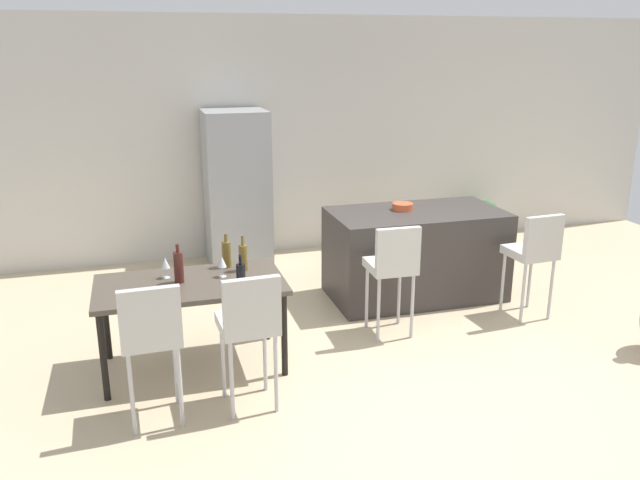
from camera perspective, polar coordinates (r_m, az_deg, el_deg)
name	(u,v)px	position (r m, az deg, el deg)	size (l,w,h in m)	color
ground_plane	(400,349)	(5.73, 7.14, -9.58)	(10.00, 10.00, 0.00)	#C6B28E
back_wall	(307,136)	(8.14, -1.16, 9.20)	(10.00, 0.12, 2.90)	beige
kitchen_island	(415,254)	(6.76, 8.46, -1.23)	(1.77, 0.94, 0.92)	#383330
bar_chair_left	(393,263)	(5.71, 6.51, -2.04)	(0.41, 0.41, 1.05)	beige
bar_chair_middle	(535,249)	(6.38, 18.54, -0.78)	(0.43, 0.43, 1.05)	beige
dining_table	(190,290)	(5.23, -11.45, -4.40)	(1.48, 0.81, 0.74)	#4C4238
dining_chair_near	(151,332)	(4.50, -14.82, -7.90)	(0.41, 0.41, 1.05)	beige
dining_chair_far	(249,320)	(4.55, -6.32, -7.12)	(0.42, 0.42, 1.05)	beige
wine_bottle_corner	(226,254)	(5.47, -8.32, -1.22)	(0.08, 0.08, 0.29)	brown
wine_bottle_inner	(179,267)	(5.18, -12.46, -2.34)	(0.08, 0.08, 0.32)	#471E19
wine_bottle_middle	(241,277)	(4.92, -7.05, -3.29)	(0.07, 0.07, 0.29)	black
wine_bottle_far	(243,257)	(5.37, -6.85, -1.52)	(0.07, 0.07, 0.31)	brown
wine_glass_left	(222,262)	(5.24, -8.70, -1.97)	(0.07, 0.07, 0.17)	silver
wine_glass_right	(165,263)	(5.30, -13.59, -2.03)	(0.07, 0.07, 0.17)	silver
refrigerator	(237,190)	(7.61, -7.40, 4.47)	(0.72, 0.68, 1.84)	#939699
fruit_bowl	(403,207)	(6.66, 7.36, 2.97)	(0.21, 0.21, 0.07)	#C6512D
potted_plant	(484,218)	(8.85, 14.41, 1.91)	(0.37, 0.37, 0.57)	beige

